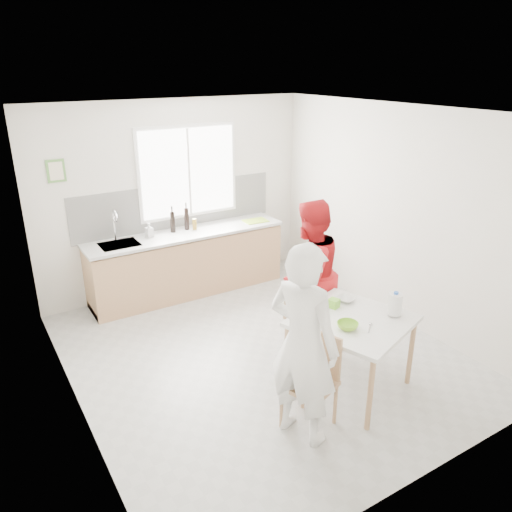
% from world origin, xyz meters
% --- Properties ---
extents(ground, '(4.50, 4.50, 0.00)m').
position_xyz_m(ground, '(0.00, 0.00, 0.00)').
color(ground, '#B7B7B2').
rests_on(ground, ground).
extents(room_shell, '(4.50, 4.50, 4.50)m').
position_xyz_m(room_shell, '(0.00, 0.00, 1.64)').
color(room_shell, silver).
rests_on(room_shell, ground).
extents(window, '(1.50, 0.06, 1.30)m').
position_xyz_m(window, '(0.20, 2.23, 1.70)').
color(window, white).
rests_on(window, room_shell).
extents(backsplash, '(3.00, 0.02, 0.65)m').
position_xyz_m(backsplash, '(0.00, 2.24, 1.23)').
color(backsplash, white).
rests_on(backsplash, room_shell).
extents(picture_frame, '(0.22, 0.03, 0.28)m').
position_xyz_m(picture_frame, '(-1.55, 2.23, 1.90)').
color(picture_frame, '#5B9744').
rests_on(picture_frame, room_shell).
extents(kitchen_counter, '(2.84, 0.64, 1.37)m').
position_xyz_m(kitchen_counter, '(-0.00, 1.95, 0.42)').
color(kitchen_counter, tan).
rests_on(kitchen_counter, ground).
extents(dining_table, '(1.31, 1.31, 0.79)m').
position_xyz_m(dining_table, '(0.44, -1.02, 0.71)').
color(dining_table, white).
rests_on(dining_table, ground).
extents(chair_left, '(0.53, 0.53, 0.89)m').
position_xyz_m(chair_left, '(-0.20, -1.24, 0.49)').
color(chair_left, tan).
rests_on(chair_left, ground).
extents(chair_far, '(0.51, 0.51, 0.86)m').
position_xyz_m(chair_far, '(0.50, -0.13, 0.48)').
color(chair_far, tan).
rests_on(chair_far, ground).
extents(person_white, '(0.64, 0.78, 1.84)m').
position_xyz_m(person_white, '(-0.39, -1.31, 0.92)').
color(person_white, white).
rests_on(person_white, ground).
extents(person_red, '(1.02, 0.91, 1.75)m').
position_xyz_m(person_red, '(0.62, -0.06, 0.87)').
color(person_red, red).
rests_on(person_red, ground).
extents(bowl_green, '(0.26, 0.26, 0.06)m').
position_xyz_m(bowl_green, '(0.27, -1.13, 0.82)').
color(bowl_green, '#7FC12C').
rests_on(bowl_green, dining_table).
extents(bowl_white, '(0.24, 0.24, 0.05)m').
position_xyz_m(bowl_white, '(0.64, -0.68, 0.81)').
color(bowl_white, silver).
rests_on(bowl_white, dining_table).
extents(milk_jug, '(0.19, 0.14, 0.24)m').
position_xyz_m(milk_jug, '(0.84, -1.17, 0.92)').
color(milk_jug, white).
rests_on(milk_jug, dining_table).
extents(green_box, '(0.13, 0.13, 0.09)m').
position_xyz_m(green_box, '(0.44, -0.72, 0.84)').
color(green_box, '#77CD2F').
rests_on(green_box, dining_table).
extents(spoon, '(0.13, 0.11, 0.01)m').
position_xyz_m(spoon, '(0.44, -1.25, 0.80)').
color(spoon, '#A5A5AA').
rests_on(spoon, dining_table).
extents(cutting_board, '(0.37, 0.27, 0.01)m').
position_xyz_m(cutting_board, '(1.09, 1.88, 0.93)').
color(cutting_board, '#A5D330').
rests_on(cutting_board, kitchen_counter).
extents(wine_bottle_a, '(0.07, 0.07, 0.32)m').
position_xyz_m(wine_bottle_a, '(0.06, 2.05, 1.08)').
color(wine_bottle_a, black).
rests_on(wine_bottle_a, kitchen_counter).
extents(wine_bottle_b, '(0.07, 0.07, 0.30)m').
position_xyz_m(wine_bottle_b, '(-0.15, 2.05, 1.07)').
color(wine_bottle_b, black).
rests_on(wine_bottle_b, kitchen_counter).
extents(jar_amber, '(0.06, 0.06, 0.16)m').
position_xyz_m(jar_amber, '(0.15, 1.99, 1.00)').
color(jar_amber, olive).
rests_on(jar_amber, kitchen_counter).
extents(soap_bottle, '(0.10, 0.11, 0.19)m').
position_xyz_m(soap_bottle, '(-0.51, 2.03, 1.02)').
color(soap_bottle, '#999999').
rests_on(soap_bottle, kitchen_counter).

